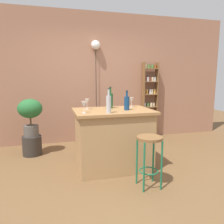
{
  "coord_description": "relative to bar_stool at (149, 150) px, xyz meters",
  "views": [
    {
      "loc": [
        -0.91,
        -2.94,
        1.44
      ],
      "look_at": [
        0.05,
        0.55,
        0.85
      ],
      "focal_mm": 35.57,
      "sensor_mm": 36.0,
      "label": 1
    }
  ],
  "objects": [
    {
      "name": "wine_glass_right",
      "position": [
        -0.65,
        0.91,
        0.54
      ],
      "size": [
        0.07,
        0.07,
        0.16
      ],
      "color": "silver",
      "rests_on": "kitchen_counter"
    },
    {
      "name": "bottle_olive_oil",
      "position": [
        -0.27,
        0.92,
        0.56
      ],
      "size": [
        0.08,
        0.08,
        0.35
      ],
      "color": "#194C23",
      "rests_on": "kitchen_counter"
    },
    {
      "name": "bottle_vinegar",
      "position": [
        -0.08,
        0.65,
        0.54
      ],
      "size": [
        0.08,
        0.08,
        0.3
      ],
      "color": "navy",
      "rests_on": "kitchen_counter"
    },
    {
      "name": "wine_glass_center",
      "position": [
        0.1,
        0.94,
        0.54
      ],
      "size": [
        0.07,
        0.07,
        0.16
      ],
      "color": "silver",
      "rests_on": "kitchen_counter"
    },
    {
      "name": "ground",
      "position": [
        -0.28,
        0.43,
        -0.5
      ],
      "size": [
        12.0,
        12.0,
        0.0
      ],
      "primitive_type": "plane",
      "color": "brown"
    },
    {
      "name": "plant_stool",
      "position": [
        -1.57,
        1.67,
        -0.32
      ],
      "size": [
        0.34,
        0.34,
        0.36
      ],
      "primitive_type": "cylinder",
      "color": "#2D2823",
      "rests_on": "ground"
    },
    {
      "name": "bar_stool",
      "position": [
        0.0,
        0.0,
        0.0
      ],
      "size": [
        0.33,
        0.33,
        0.68
      ],
      "color": "#196642",
      "rests_on": "ground"
    },
    {
      "name": "spice_shelf",
      "position": [
        1.03,
        2.23,
        0.43
      ],
      "size": [
        0.35,
        0.16,
        1.75
      ],
      "color": "brown",
      "rests_on": "ground"
    },
    {
      "name": "kitchen_counter",
      "position": [
        -0.28,
        0.73,
        -0.03
      ],
      "size": [
        1.19,
        0.82,
        0.93
      ],
      "color": "#A87F51",
      "rests_on": "ground"
    },
    {
      "name": "pendant_globe_light",
      "position": [
        -0.23,
        2.27,
        1.55
      ],
      "size": [
        0.19,
        0.19,
        2.19
      ],
      "color": "black",
      "rests_on": "ground"
    },
    {
      "name": "wine_glass_left",
      "position": [
        -0.75,
        0.56,
        0.54
      ],
      "size": [
        0.07,
        0.07,
        0.16
      ],
      "color": "silver",
      "rests_on": "kitchen_counter"
    },
    {
      "name": "bottle_sauce_amber",
      "position": [
        -0.42,
        0.45,
        0.56
      ],
      "size": [
        0.07,
        0.07,
        0.35
      ],
      "color": "#B2B2B7",
      "rests_on": "kitchen_counter"
    },
    {
      "name": "back_wall",
      "position": [
        -0.28,
        2.38,
        0.9
      ],
      "size": [
        6.4,
        0.1,
        2.8
      ],
      "primitive_type": "cube",
      "color": "#9E6B51",
      "rests_on": "ground"
    },
    {
      "name": "potted_plant",
      "position": [
        -1.57,
        1.67,
        0.29
      ],
      "size": [
        0.43,
        0.39,
        0.68
      ],
      "color": "#514C47",
      "rests_on": "plant_stool"
    }
  ]
}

